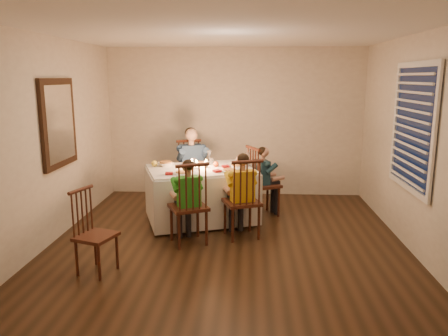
# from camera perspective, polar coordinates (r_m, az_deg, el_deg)

# --- Properties ---
(ground) EXTENTS (5.00, 5.00, 0.00)m
(ground) POSITION_cam_1_polar(r_m,az_deg,el_deg) (5.64, 0.42, -9.93)
(ground) COLOR black
(ground) RESTS_ON ground
(wall_left) EXTENTS (0.02, 5.00, 2.60)m
(wall_left) POSITION_cam_1_polar(r_m,az_deg,el_deg) (5.87, -22.12, 3.21)
(wall_left) COLOR beige
(wall_left) RESTS_ON ground
(wall_right) EXTENTS (0.02, 5.00, 2.60)m
(wall_right) POSITION_cam_1_polar(r_m,az_deg,el_deg) (5.65, 23.91, 2.77)
(wall_right) COLOR beige
(wall_right) RESTS_ON ground
(wall_back) EXTENTS (4.50, 0.02, 2.60)m
(wall_back) POSITION_cam_1_polar(r_m,az_deg,el_deg) (7.78, 1.42, 5.97)
(wall_back) COLOR beige
(wall_back) RESTS_ON ground
(ceiling) EXTENTS (5.00, 5.00, 0.00)m
(ceiling) POSITION_cam_1_polar(r_m,az_deg,el_deg) (5.27, 0.46, 17.38)
(ceiling) COLOR white
(ceiling) RESTS_ON wall_back
(dining_table) EXTENTS (1.79, 1.53, 0.76)m
(dining_table) POSITION_cam_1_polar(r_m,az_deg,el_deg) (6.39, -3.05, -2.02)
(dining_table) COLOR white
(dining_table) RESTS_ON ground
(chair_adult) EXTENTS (0.57, 0.56, 1.08)m
(chair_adult) POSITION_cam_1_polar(r_m,az_deg,el_deg) (7.31, -4.13, -4.83)
(chair_adult) COLOR #39180F
(chair_adult) RESTS_ON ground
(chair_near_left) EXTENTS (0.58, 0.57, 1.08)m
(chair_near_left) POSITION_cam_1_polar(r_m,az_deg,el_deg) (5.71, -4.59, -9.69)
(chair_near_left) COLOR #39180F
(chair_near_left) RESTS_ON ground
(chair_near_right) EXTENTS (0.56, 0.55, 1.08)m
(chair_near_right) POSITION_cam_1_polar(r_m,az_deg,el_deg) (5.90, 2.30, -8.93)
(chair_near_right) COLOR #39180F
(chair_near_right) RESTS_ON ground
(chair_end) EXTENTS (0.57, 0.58, 1.08)m
(chair_end) POSITION_cam_1_polar(r_m,az_deg,el_deg) (6.82, 5.12, -6.08)
(chair_end) COLOR #39180F
(chair_end) RESTS_ON ground
(chair_extra) EXTENTS (0.47, 0.48, 0.93)m
(chair_extra) POSITION_cam_1_polar(r_m,az_deg,el_deg) (5.09, -16.10, -12.92)
(chair_extra) COLOR #39180F
(chair_extra) RESTS_ON ground
(adult) EXTENTS (0.61, 0.59, 1.29)m
(adult) POSITION_cam_1_polar(r_m,az_deg,el_deg) (7.31, -4.13, -4.83)
(adult) COLOR #314E7B
(adult) RESTS_ON ground
(child_green) EXTENTS (0.48, 0.46, 1.09)m
(child_green) POSITION_cam_1_polar(r_m,az_deg,el_deg) (5.71, -4.59, -9.69)
(child_green) COLOR green
(child_green) RESTS_ON ground
(child_yellow) EXTENTS (0.49, 0.47, 1.13)m
(child_yellow) POSITION_cam_1_polar(r_m,az_deg,el_deg) (5.90, 2.30, -8.93)
(child_yellow) COLOR gold
(child_yellow) RESTS_ON ground
(child_teal) EXTENTS (0.44, 0.46, 1.06)m
(child_teal) POSITION_cam_1_polar(r_m,az_deg,el_deg) (6.82, 5.12, -6.08)
(child_teal) COLOR #19343F
(child_teal) RESTS_ON ground
(setting_adult) EXTENTS (0.33, 0.33, 0.02)m
(setting_adult) POSITION_cam_1_polar(r_m,az_deg,el_deg) (6.64, -3.26, 0.58)
(setting_adult) COLOR white
(setting_adult) RESTS_ON dining_table
(setting_green) EXTENTS (0.33, 0.33, 0.02)m
(setting_green) POSITION_cam_1_polar(r_m,az_deg,el_deg) (6.00, -5.49, -0.66)
(setting_green) COLOR white
(setting_green) RESTS_ON dining_table
(setting_yellow) EXTENTS (0.33, 0.33, 0.02)m
(setting_yellow) POSITION_cam_1_polar(r_m,az_deg,el_deg) (6.13, 0.73, -0.34)
(setting_yellow) COLOR white
(setting_yellow) RESTS_ON dining_table
(setting_teal) EXTENTS (0.33, 0.33, 0.02)m
(setting_teal) POSITION_cam_1_polar(r_m,az_deg,el_deg) (6.45, 1.74, 0.27)
(setting_teal) COLOR white
(setting_teal) RESTS_ON dining_table
(candle_left) EXTENTS (0.06, 0.06, 0.10)m
(candle_left) POSITION_cam_1_polar(r_m,az_deg,el_deg) (6.32, -3.65, 0.37)
(candle_left) COLOR silver
(candle_left) RESTS_ON dining_table
(candle_right) EXTENTS (0.06, 0.06, 0.10)m
(candle_right) POSITION_cam_1_polar(r_m,az_deg,el_deg) (6.35, -2.33, 0.45)
(candle_right) COLOR silver
(candle_right) RESTS_ON dining_table
(squash) EXTENTS (0.09, 0.09, 0.09)m
(squash) POSITION_cam_1_polar(r_m,az_deg,el_deg) (6.54, -9.08, 0.58)
(squash) COLOR yellow
(squash) RESTS_ON dining_table
(orange_fruit) EXTENTS (0.08, 0.08, 0.08)m
(orange_fruit) POSITION_cam_1_polar(r_m,az_deg,el_deg) (6.44, -1.06, 0.52)
(orange_fruit) COLOR #FA5D15
(orange_fruit) RESTS_ON dining_table
(serving_bowl) EXTENTS (0.31, 0.31, 0.06)m
(serving_bowl) POSITION_cam_1_polar(r_m,az_deg,el_deg) (6.54, -7.64, 0.49)
(serving_bowl) COLOR white
(serving_bowl) RESTS_ON dining_table
(wall_mirror) EXTENTS (0.06, 0.95, 1.15)m
(wall_mirror) POSITION_cam_1_polar(r_m,az_deg,el_deg) (6.10, -20.79, 5.50)
(wall_mirror) COLOR black
(wall_mirror) RESTS_ON wall_left
(window_blinds) EXTENTS (0.07, 1.34, 1.54)m
(window_blinds) POSITION_cam_1_polar(r_m,az_deg,el_deg) (5.70, 23.31, 4.92)
(window_blinds) COLOR black
(window_blinds) RESTS_ON wall_right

